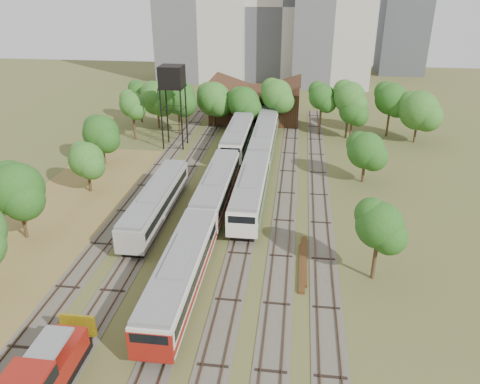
# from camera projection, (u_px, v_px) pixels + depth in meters

# --- Properties ---
(ground) EXTENTS (240.00, 240.00, 0.00)m
(ground) POSITION_uv_depth(u_px,v_px,m) (197.00, 324.00, 36.04)
(ground) COLOR #475123
(ground) RESTS_ON ground
(dry_grass_patch) EXTENTS (14.00, 60.00, 0.04)m
(dry_grass_patch) POSITION_uv_depth(u_px,v_px,m) (32.00, 253.00, 45.30)
(dry_grass_patch) COLOR brown
(dry_grass_patch) RESTS_ON ground
(tracks) EXTENTS (24.60, 80.00, 0.19)m
(tracks) POSITION_uv_depth(u_px,v_px,m) (233.00, 190.00, 58.63)
(tracks) COLOR #4C473D
(tracks) RESTS_ON ground
(railcar_red_set) EXTENTS (3.14, 34.57, 3.88)m
(railcar_red_set) POSITION_uv_depth(u_px,v_px,m) (202.00, 224.00, 46.37)
(railcar_red_set) COLOR black
(railcar_red_set) RESTS_ON ground
(railcar_green_set) EXTENTS (3.21, 52.08, 3.97)m
(railcar_green_set) POSITION_uv_depth(u_px,v_px,m) (263.00, 143.00, 69.13)
(railcar_green_set) COLOR black
(railcar_green_set) RESTS_ON ground
(railcar_rear) EXTENTS (3.25, 16.07, 4.03)m
(railcar_rear) POSITION_uv_depth(u_px,v_px,m) (238.00, 138.00, 71.03)
(railcar_rear) COLOR black
(railcar_rear) RESTS_ON ground
(shunter_locomotive) EXTENTS (2.69, 8.10, 3.52)m
(shunter_locomotive) POSITION_uv_depth(u_px,v_px,m) (44.00, 375.00, 29.22)
(shunter_locomotive) COLOR black
(shunter_locomotive) RESTS_ON ground
(old_grey_coach) EXTENTS (2.90, 18.00, 3.59)m
(old_grey_coach) POSITION_uv_depth(u_px,v_px,m) (156.00, 202.00, 51.16)
(old_grey_coach) COLOR black
(old_grey_coach) RESTS_ON ground
(water_tower) EXTENTS (3.62, 3.62, 12.50)m
(water_tower) POSITION_uv_depth(u_px,v_px,m) (172.00, 79.00, 69.83)
(water_tower) COLOR black
(water_tower) RESTS_ON ground
(rail_pile_near) EXTENTS (0.52, 7.83, 0.26)m
(rail_pile_near) POSITION_uv_depth(u_px,v_px,m) (302.00, 267.00, 42.89)
(rail_pile_near) COLOR #503016
(rail_pile_near) RESTS_ON ground
(rail_pile_far) EXTENTS (0.53, 8.42, 0.27)m
(rail_pile_far) POSITION_uv_depth(u_px,v_px,m) (304.00, 260.00, 43.99)
(rail_pile_far) COLOR #503016
(rail_pile_far) RESTS_ON ground
(maintenance_shed) EXTENTS (16.45, 11.55, 7.58)m
(maintenance_shed) POSITION_uv_depth(u_px,v_px,m) (256.00, 104.00, 87.20)
(maintenance_shed) COLOR #361A13
(maintenance_shed) RESTS_ON ground
(tree_band_left) EXTENTS (7.89, 65.33, 8.47)m
(tree_band_left) POSITION_uv_depth(u_px,v_px,m) (55.00, 168.00, 51.99)
(tree_band_left) COLOR #382616
(tree_band_left) RESTS_ON ground
(tree_band_far) EXTENTS (49.23, 10.74, 9.26)m
(tree_band_far) POSITION_uv_depth(u_px,v_px,m) (276.00, 100.00, 77.95)
(tree_band_far) COLOR #382616
(tree_band_far) RESTS_ON ground
(tree_band_right) EXTENTS (5.91, 44.13, 7.37)m
(tree_band_right) POSITION_uv_depth(u_px,v_px,m) (363.00, 147.00, 59.47)
(tree_band_right) COLOR #382616
(tree_band_right) RESTS_ON ground
(tower_centre) EXTENTS (20.00, 18.00, 36.00)m
(tower_centre) POSITION_uv_depth(u_px,v_px,m) (284.00, 5.00, 118.45)
(tower_centre) COLOR beige
(tower_centre) RESTS_ON ground
(tower_far_right) EXTENTS (12.00, 12.00, 28.00)m
(tower_far_right) POSITION_uv_depth(u_px,v_px,m) (404.00, 20.00, 125.47)
(tower_far_right) COLOR #454A4E
(tower_far_right) RESTS_ON ground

